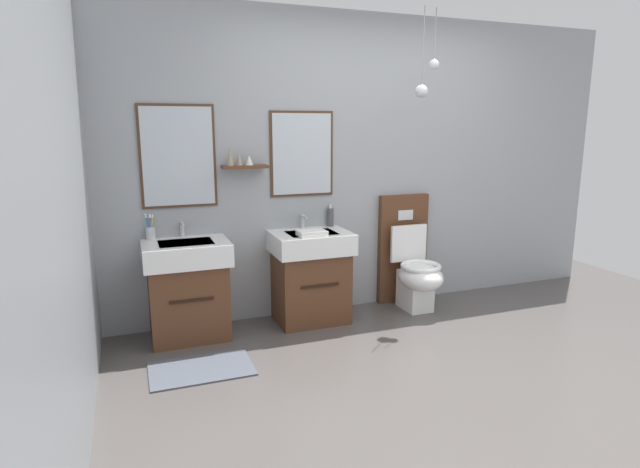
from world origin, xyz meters
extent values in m
cube|color=#4C4744|center=(0.00, 0.00, -0.05)|extent=(6.05, 4.67, 0.10)
cube|color=#999EA3|center=(0.00, 1.68, 1.27)|extent=(4.85, 0.12, 2.54)
cube|color=#4C301E|center=(-1.66, 1.61, 1.38)|extent=(0.57, 0.02, 0.78)
cube|color=silver|center=(-1.66, 1.60, 1.38)|extent=(0.53, 0.01, 0.74)
cube|color=#4C301E|center=(-0.66, 1.61, 1.38)|extent=(0.55, 0.02, 0.70)
cube|color=silver|center=(-0.66, 1.60, 1.38)|extent=(0.51, 0.01, 0.66)
cube|color=#56331E|center=(-1.16, 1.54, 1.30)|extent=(0.36, 0.14, 0.02)
cone|color=gray|center=(-1.28, 1.52, 1.38)|extent=(0.06, 0.06, 0.14)
cone|color=gray|center=(-1.20, 1.54, 1.36)|extent=(0.06, 0.06, 0.10)
cone|color=white|center=(-1.12, 1.54, 1.35)|extent=(0.06, 0.06, 0.08)
cylinder|color=gray|center=(0.38, 1.30, 2.35)|extent=(0.01, 0.01, 0.39)
sphere|color=silver|center=(0.38, 1.30, 2.10)|extent=(0.08, 0.08, 0.08)
cylinder|color=gray|center=(0.26, 1.28, 2.24)|extent=(0.01, 0.01, 0.60)
sphere|color=silver|center=(0.26, 1.28, 1.89)|extent=(0.11, 0.11, 0.11)
cube|color=#999EA3|center=(-2.37, 0.00, 1.27)|extent=(0.12, 3.47, 2.54)
cube|color=#474C56|center=(-1.66, 0.80, 0.01)|extent=(0.68, 0.44, 0.01)
cube|color=#56331E|center=(-1.66, 1.41, 0.30)|extent=(0.57, 0.44, 0.59)
cube|color=black|center=(-1.66, 1.18, 0.37)|extent=(0.32, 0.01, 0.02)
cube|color=white|center=(-1.66, 1.41, 0.68)|extent=(0.64, 0.50, 0.17)
cube|color=silver|center=(-1.66, 1.38, 0.74)|extent=(0.39, 0.28, 0.03)
cylinder|color=silver|center=(-1.66, 1.61, 0.81)|extent=(0.03, 0.03, 0.11)
cylinder|color=silver|center=(-1.66, 1.55, 0.86)|extent=(0.02, 0.11, 0.02)
cube|color=#56331E|center=(-0.66, 1.41, 0.30)|extent=(0.57, 0.44, 0.59)
cube|color=black|center=(-0.66, 1.18, 0.37)|extent=(0.32, 0.01, 0.02)
cube|color=white|center=(-0.66, 1.41, 0.68)|extent=(0.64, 0.50, 0.17)
cube|color=silver|center=(-0.66, 1.38, 0.74)|extent=(0.39, 0.28, 0.03)
cylinder|color=silver|center=(-0.66, 1.61, 0.81)|extent=(0.03, 0.03, 0.11)
cylinder|color=silver|center=(-0.66, 1.55, 0.86)|extent=(0.02, 0.11, 0.02)
cube|color=#56331E|center=(0.30, 1.60, 0.50)|extent=(0.48, 0.10, 1.00)
cube|color=silver|center=(0.30, 1.55, 0.82)|extent=(0.15, 0.01, 0.09)
cube|color=white|center=(0.30, 1.34, 0.17)|extent=(0.22, 0.30, 0.34)
ellipsoid|color=white|center=(0.30, 1.26, 0.32)|extent=(0.37, 0.46, 0.24)
torus|color=white|center=(0.30, 1.26, 0.42)|extent=(0.35, 0.35, 0.04)
cube|color=white|center=(0.30, 1.48, 0.57)|extent=(0.35, 0.03, 0.33)
cylinder|color=silver|center=(-1.90, 1.58, 0.81)|extent=(0.07, 0.07, 0.09)
cylinder|color=yellow|center=(-1.89, 1.58, 0.86)|extent=(0.03, 0.03, 0.16)
cube|color=white|center=(-1.87, 1.59, 0.94)|extent=(0.02, 0.02, 0.03)
cylinder|color=#DB3847|center=(-1.90, 1.59, 0.86)|extent=(0.02, 0.02, 0.15)
cube|color=white|center=(-1.89, 1.59, 0.93)|extent=(0.01, 0.02, 0.03)
cylinder|color=#2D84DB|center=(-1.91, 1.58, 0.86)|extent=(0.04, 0.04, 0.17)
cube|color=white|center=(-1.92, 1.56, 0.95)|extent=(0.02, 0.02, 0.03)
cylinder|color=#2D84DB|center=(-1.90, 1.56, 0.86)|extent=(0.02, 0.03, 0.16)
cube|color=white|center=(-1.89, 1.57, 0.94)|extent=(0.01, 0.02, 0.03)
cylinder|color=#4C4C51|center=(-0.41, 1.59, 0.84)|extent=(0.06, 0.06, 0.16)
cylinder|color=silver|center=(-0.41, 1.59, 0.93)|extent=(0.02, 0.02, 0.04)
cube|color=white|center=(-0.70, 1.25, 0.78)|extent=(0.22, 0.16, 0.04)
camera|label=1|loc=(-2.04, -2.49, 1.61)|focal=28.97mm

